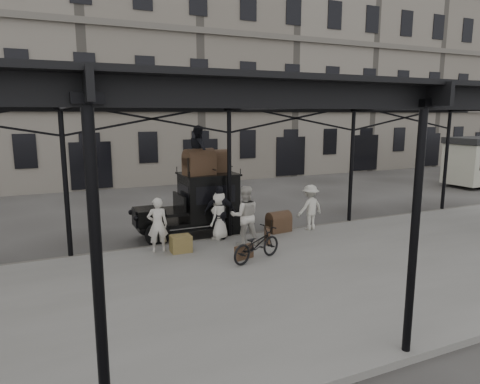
% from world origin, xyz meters
% --- Properties ---
extents(ground, '(120.00, 120.00, 0.00)m').
position_xyz_m(ground, '(0.00, 0.00, 0.00)').
color(ground, '#383533').
rests_on(ground, ground).
extents(platform, '(28.00, 8.00, 0.15)m').
position_xyz_m(platform, '(0.00, -2.00, 0.07)').
color(platform, slate).
rests_on(platform, ground).
extents(canopy, '(22.50, 9.00, 4.74)m').
position_xyz_m(canopy, '(0.00, -1.72, 4.60)').
color(canopy, black).
rests_on(canopy, ground).
extents(building_frontage, '(64.00, 8.00, 14.00)m').
position_xyz_m(building_frontage, '(0.00, 18.00, 7.00)').
color(building_frontage, slate).
rests_on(building_frontage, ground).
extents(taxi, '(3.65, 1.55, 2.18)m').
position_xyz_m(taxi, '(-0.71, 2.96, 1.20)').
color(taxi, black).
rests_on(taxi, ground).
extents(porter_left, '(0.65, 0.47, 1.65)m').
position_xyz_m(porter_left, '(-2.60, 1.31, 0.97)').
color(porter_left, beige).
rests_on(porter_left, platform).
extents(porter_midleft, '(1.06, 0.91, 1.87)m').
position_xyz_m(porter_midleft, '(0.04, 0.89, 1.09)').
color(porter_midleft, beige).
rests_on(porter_midleft, platform).
extents(porter_centre, '(0.90, 0.86, 1.56)m').
position_xyz_m(porter_centre, '(-0.44, 1.80, 0.93)').
color(porter_centre, silver).
rests_on(porter_centre, platform).
extents(porter_official, '(1.11, 0.86, 1.76)m').
position_xyz_m(porter_official, '(-0.42, 1.80, 1.03)').
color(porter_official, black).
rests_on(porter_official, platform).
extents(porter_right, '(1.12, 0.75, 1.60)m').
position_xyz_m(porter_right, '(2.91, 1.57, 0.95)').
color(porter_right, beige).
rests_on(porter_right, platform).
extents(bicycle, '(1.85, 1.16, 0.92)m').
position_xyz_m(bicycle, '(-0.28, -0.58, 0.61)').
color(bicycle, black).
rests_on(bicycle, platform).
extents(porter_roof, '(0.75, 0.90, 1.65)m').
position_xyz_m(porter_roof, '(-0.74, 2.86, 3.00)').
color(porter_roof, black).
rests_on(porter_roof, taxi).
extents(steamer_trunk_roof_near, '(1.10, 0.79, 0.73)m').
position_xyz_m(steamer_trunk_roof_near, '(-0.79, 2.71, 2.55)').
color(steamer_trunk_roof_near, '#4C3623').
rests_on(steamer_trunk_roof_near, taxi).
extents(steamer_trunk_roof_far, '(0.93, 0.60, 0.66)m').
position_xyz_m(steamer_trunk_roof_far, '(-0.04, 3.16, 2.51)').
color(steamer_trunk_roof_far, '#4C3623').
rests_on(steamer_trunk_roof_far, taxi).
extents(steamer_trunk_platform, '(0.87, 0.59, 0.60)m').
position_xyz_m(steamer_trunk_platform, '(1.77, 1.78, 0.45)').
color(steamer_trunk_platform, '#4C3623').
rests_on(steamer_trunk_platform, platform).
extents(wicker_hamper, '(0.61, 0.46, 0.50)m').
position_xyz_m(wicker_hamper, '(-1.99, 1.03, 0.40)').
color(wicker_hamper, olive).
rests_on(wicker_hamper, platform).
extents(suitcase_upright, '(0.38, 0.61, 0.45)m').
position_xyz_m(suitcase_upright, '(0.78, 0.77, 0.38)').
color(suitcase_upright, '#4C3623').
rests_on(suitcase_upright, platform).
extents(suitcase_flat, '(0.62, 0.31, 0.40)m').
position_xyz_m(suitcase_flat, '(-0.55, -0.33, 0.35)').
color(suitcase_flat, '#4C3623').
rests_on(suitcase_flat, platform).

